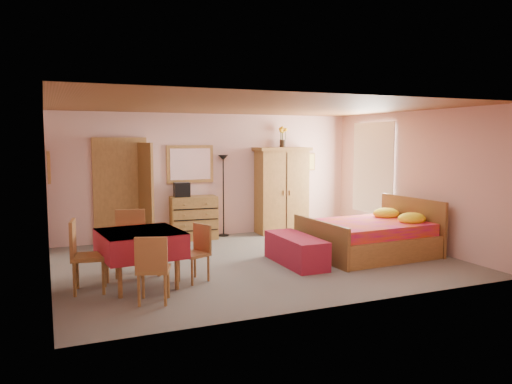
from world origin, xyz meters
name	(u,v)px	position (x,y,z in m)	size (l,w,h in m)	color
floor	(257,261)	(0.00, 0.00, 0.00)	(6.50, 6.50, 0.00)	slate
ceiling	(258,106)	(0.00, 0.00, 2.60)	(6.50, 6.50, 0.00)	brown
wall_back	(211,175)	(0.00, 2.50, 1.30)	(6.50, 0.10, 2.60)	#CA9B92
wall_front	(339,202)	(0.00, -2.50, 1.30)	(6.50, 0.10, 2.60)	#CA9B92
wall_left	(47,193)	(-3.25, 0.00, 1.30)	(0.10, 5.00, 2.60)	#CA9B92
wall_right	(413,179)	(3.25, 0.00, 1.30)	(0.10, 5.00, 2.60)	#CA9B92
doorway	(121,192)	(-1.90, 2.47, 1.02)	(1.06, 0.12, 2.15)	#9E6B35
window	(373,168)	(3.21, 1.20, 1.45)	(0.08, 1.40, 1.95)	white
picture_left	(49,167)	(-3.22, -0.60, 1.70)	(0.04, 0.32, 0.42)	orange
picture_back	(309,162)	(2.35, 2.47, 1.55)	(0.30, 0.04, 0.40)	#D8BF59
chest_of_drawers	(194,218)	(-0.47, 2.26, 0.45)	(0.94, 0.47, 0.89)	olive
wall_mirror	(190,164)	(-0.47, 2.47, 1.55)	(0.99, 0.05, 0.78)	white
stereo	(182,190)	(-0.71, 2.28, 1.04)	(0.31, 0.23, 0.29)	black
floor_lamp	(223,196)	(0.22, 2.35, 0.87)	(0.22, 0.22, 1.73)	black
wardrobe	(282,190)	(1.52, 2.21, 0.94)	(1.20, 0.62, 1.89)	olive
sunflower_vase	(283,137)	(1.59, 2.31, 2.12)	(0.18, 0.18, 0.46)	yellow
bed	(368,228)	(2.01, -0.33, 0.49)	(2.12, 1.67, 0.98)	#C21364
bench	(296,250)	(0.51, -0.42, 0.23)	(0.52, 1.41, 0.47)	maroon
dining_table	(141,259)	(-2.08, -0.69, 0.39)	(1.07, 1.07, 0.79)	maroon
chair_south	(154,268)	(-2.05, -1.46, 0.44)	(0.40, 0.40, 0.88)	#A26D37
chair_north	(130,243)	(-2.13, -0.04, 0.49)	(0.45, 0.45, 0.98)	#A57237
chair_west	(89,256)	(-2.76, -0.68, 0.49)	(0.45, 0.45, 0.99)	olive
chair_east	(193,254)	(-1.33, -0.74, 0.41)	(0.37, 0.37, 0.82)	#935E31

